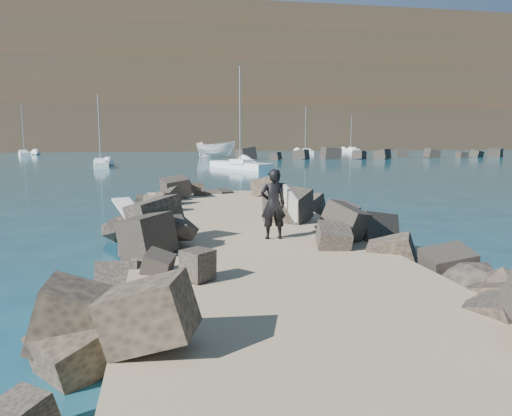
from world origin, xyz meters
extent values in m
plane|color=#0F384C|center=(0.00, 0.00, 0.00)|extent=(800.00, 800.00, 0.00)
cube|color=#8C7759|center=(0.00, -2.00, 0.30)|extent=(6.00, 26.00, 0.60)
cube|color=black|center=(-2.90, -1.50, 0.50)|extent=(2.60, 22.00, 1.00)
cube|color=black|center=(2.90, -1.50, 0.50)|extent=(2.60, 22.00, 1.00)
cube|color=black|center=(35.00, 55.00, 0.60)|extent=(52.00, 4.00, 1.20)
cube|color=#2D4919|center=(10.00, 160.00, 16.00)|extent=(360.00, 140.00, 32.00)
cube|color=silver|center=(-3.24, 1.52, 1.04)|extent=(1.16, 2.21, 0.07)
imported|color=silver|center=(5.77, 61.71, 1.23)|extent=(6.71, 5.18, 2.45)
imported|color=black|center=(0.55, -0.53, 1.52)|extent=(0.68, 0.45, 1.84)
cube|color=white|center=(1.00, -0.53, 1.57)|extent=(0.35, 2.27, 0.72)
cube|color=white|center=(-24.12, 73.90, 0.25)|extent=(3.51, 7.07, 0.80)
cylinder|color=gray|center=(-24.12, 73.90, 4.41)|extent=(0.12, 0.12, 7.62)
cube|color=white|center=(-24.12, 73.11, 0.75)|extent=(1.64, 2.18, 0.44)
cube|color=white|center=(-8.47, 40.74, 0.25)|extent=(2.20, 6.35, 0.80)
cylinder|color=gray|center=(-8.47, 40.74, 4.02)|extent=(0.12, 0.12, 6.84)
cube|color=white|center=(-8.47, 40.00, 0.75)|extent=(1.22, 1.86, 0.44)
cube|color=white|center=(35.45, 83.04, 0.25)|extent=(1.46, 6.15, 0.80)
cylinder|color=gray|center=(35.45, 83.04, 3.97)|extent=(0.12, 0.12, 6.74)
cube|color=white|center=(35.45, 82.31, 0.75)|extent=(1.01, 1.73, 0.44)
cube|color=white|center=(5.45, 36.19, 0.25)|extent=(5.41, 8.46, 0.80)
cylinder|color=gray|center=(5.45, 36.19, 5.27)|extent=(0.12, 0.12, 9.35)
cube|color=white|center=(5.45, 35.28, 0.75)|extent=(2.27, 2.74, 0.44)
cube|color=white|center=(23.09, 73.46, 0.25)|extent=(1.98, 7.11, 0.80)
cylinder|color=gray|center=(23.09, 73.46, 4.46)|extent=(0.12, 0.12, 7.72)
cube|color=white|center=(23.09, 72.62, 0.75)|extent=(1.24, 2.03, 0.44)
cube|color=white|center=(-40.00, 152.00, 34.00)|extent=(10.00, 8.00, 4.00)
cube|color=white|center=(0.00, 165.00, 33.75)|extent=(8.00, 6.00, 3.50)
cube|color=white|center=(35.00, 148.00, 34.00)|extent=(12.00, 7.00, 4.00)
cube|color=white|center=(70.00, 160.00, 33.50)|extent=(6.00, 6.00, 3.00)
cube|color=white|center=(90.00, 140.00, 34.50)|extent=(5.00, 5.00, 5.00)
camera|label=1|loc=(-2.30, -13.11, 3.30)|focal=35.00mm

